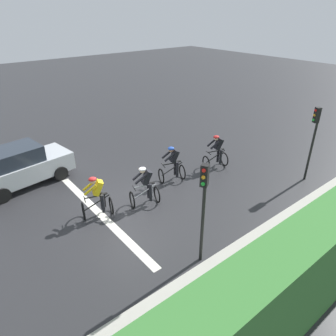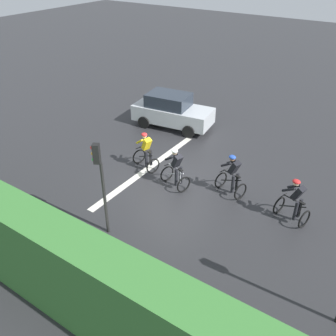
{
  "view_description": "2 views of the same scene",
  "coord_description": "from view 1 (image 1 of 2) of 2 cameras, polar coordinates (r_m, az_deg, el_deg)",
  "views": [
    {
      "loc": [
        8.96,
        -5.22,
        6.95
      ],
      "look_at": [
        0.23,
        1.79,
        1.13
      ],
      "focal_mm": 33.17,
      "sensor_mm": 36.0,
      "label": 1
    },
    {
      "loc": [
        10.66,
        7.05,
        8.36
      ],
      "look_at": [
        0.63,
        0.29,
        0.9
      ],
      "focal_mm": 39.22,
      "sensor_mm": 36.0,
      "label": 2
    }
  ],
  "objects": [
    {
      "name": "cyclist_fourth",
      "position": [
        11.6,
        -12.87,
        -5.35
      ],
      "size": [
        0.97,
        1.23,
        1.66
      ],
      "color": "black",
      "rests_on": "ground"
    },
    {
      "name": "hedge_wall",
      "position": [
        9.39,
        27.71,
        -12.82
      ],
      "size": [
        1.1,
        24.86,
        2.73
      ],
      "primitive_type": "cube",
      "color": "#387533",
      "rests_on": "ground"
    },
    {
      "name": "sidewalk_kerb",
      "position": [
        10.54,
        20.19,
        -15.45
      ],
      "size": [
        2.8,
        24.86,
        0.12
      ],
      "primitive_type": "cube",
      "color": "#ADA89E",
      "rests_on": "ground"
    },
    {
      "name": "traffic_light_near_crossing",
      "position": [
        8.65,
        6.53,
        -5.88
      ],
      "size": [
        0.27,
        0.29,
        3.34
      ],
      "color": "black",
      "rests_on": "ground"
    },
    {
      "name": "car_silver",
      "position": [
        14.75,
        -25.5,
        0.28
      ],
      "size": [
        2.3,
        4.29,
        1.76
      ],
      "color": "#B7BCC1",
      "rests_on": "ground"
    },
    {
      "name": "road_marking_stop_line",
      "position": [
        12.02,
        -12.1,
        -8.53
      ],
      "size": [
        7.0,
        0.3,
        0.01
      ],
      "primitive_type": "cube",
      "color": "silver",
      "rests_on": "ground"
    },
    {
      "name": "cyclist_second",
      "position": [
        13.62,
        0.88,
        0.62
      ],
      "size": [
        0.97,
        1.23,
        1.66
      ],
      "color": "black",
      "rests_on": "ground"
    },
    {
      "name": "cyclist_lead",
      "position": [
        14.99,
        8.94,
        2.89
      ],
      "size": [
        0.95,
        1.22,
        1.66
      ],
      "color": "black",
      "rests_on": "ground"
    },
    {
      "name": "traffic_light_far_junction",
      "position": [
        14.52,
        25.19,
        5.81
      ],
      "size": [
        0.27,
        0.29,
        3.34
      ],
      "color": "black",
      "rests_on": "ground"
    },
    {
      "name": "cyclist_mid",
      "position": [
        11.99,
        -4.19,
        -3.48
      ],
      "size": [
        0.96,
        1.23,
        1.66
      ],
      "color": "black",
      "rests_on": "ground"
    },
    {
      "name": "stone_wall_low",
      "position": [
        10.17,
        24.73,
        -17.04
      ],
      "size": [
        0.44,
        24.86,
        0.46
      ],
      "primitive_type": "cube",
      "color": "gray",
      "rests_on": "ground"
    },
    {
      "name": "ground_plane",
      "position": [
        12.49,
        -7.13,
        -6.59
      ],
      "size": [
        80.0,
        80.0,
        0.0
      ],
      "primitive_type": "plane",
      "color": "#28282B"
    }
  ]
}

